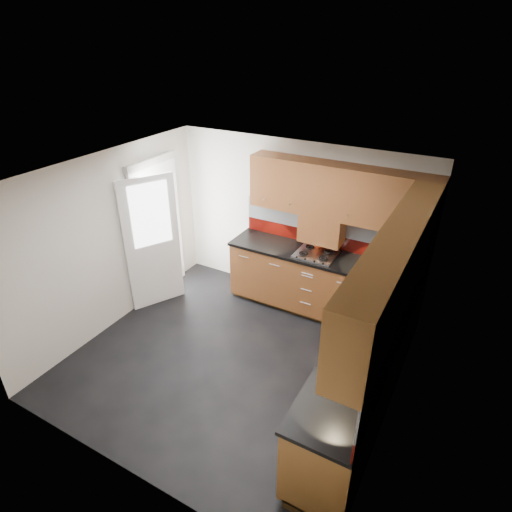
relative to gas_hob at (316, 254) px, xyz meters
The scene contains 14 objects.
room 1.63m from the gas_hob, 107.04° to the right, with size 4.00×3.80×2.64m.
base_cabinets 1.10m from the gas_hob, 50.67° to the right, with size 2.70×3.20×0.95m.
countertop 0.98m from the gas_hob, 51.76° to the right, with size 2.72×3.22×0.04m.
backsplash 1.02m from the gas_hob, 33.28° to the right, with size 2.70×3.20×0.54m.
upper_cabinets 1.37m from the gas_hob, 41.51° to the right, with size 2.50×3.20×0.72m.
extractor_hood 0.37m from the gas_hob, 90.00° to the left, with size 0.60×0.33×0.40m, color #582913.
glass_cabinet 1.61m from the gas_hob, 17.76° to the right, with size 0.32×0.80×0.66m.
back_door 2.35m from the gas_hob, 162.10° to the right, with size 0.42×1.19×2.04m.
gas_hob is the anchor object (origin of this frame).
utensil_pot 0.25m from the gas_hob, 105.41° to the left, with size 0.13×0.13×0.47m.
toaster 1.31m from the gas_hob, ahead, with size 0.33×0.27×0.20m.
food_processor 1.38m from the gas_hob, 28.71° to the right, with size 0.17×0.17×0.28m.
paper_towel 1.70m from the gas_hob, 41.83° to the right, with size 0.11×0.11×0.22m, color white.
orange_cloth 1.38m from the gas_hob, 32.60° to the right, with size 0.14×0.12×0.01m, color #FA3B1B.
Camera 1 is at (2.26, -3.49, 3.74)m, focal length 30.00 mm.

